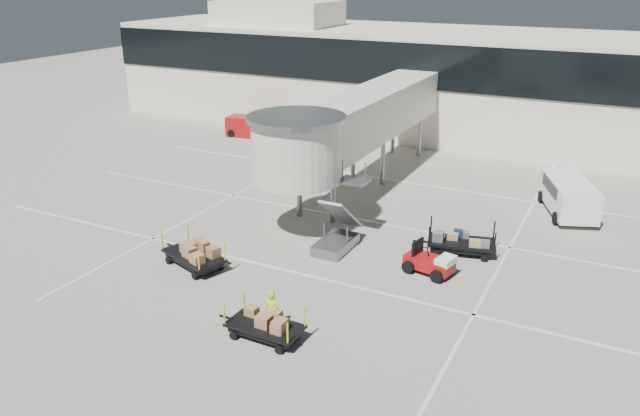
# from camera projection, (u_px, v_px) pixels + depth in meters

# --- Properties ---
(ground) EXTENTS (140.00, 140.00, 0.00)m
(ground) POSITION_uv_depth(u_px,v_px,m) (313.00, 303.00, 25.06)
(ground) COLOR #A29D90
(ground) RESTS_ON ground
(lane_markings) EXTENTS (40.00, 30.00, 0.02)m
(lane_markings) POSITION_uv_depth(u_px,v_px,m) (383.00, 221.00, 33.09)
(lane_markings) COLOR silver
(lane_markings) RESTS_ON ground
(terminal) EXTENTS (64.00, 12.11, 15.20)m
(terminal) POSITION_uv_depth(u_px,v_px,m) (487.00, 84.00, 48.60)
(terminal) COLOR silver
(terminal) RESTS_ON ground
(jet_bridge) EXTENTS (5.70, 20.40, 6.03)m
(jet_bridge) POSITION_uv_depth(u_px,v_px,m) (351.00, 124.00, 35.38)
(jet_bridge) COLOR beige
(jet_bridge) RESTS_ON ground
(baggage_tug) EXTENTS (2.32, 1.74, 1.41)m
(baggage_tug) POSITION_uv_depth(u_px,v_px,m) (430.00, 263.00, 27.29)
(baggage_tug) COLOR #980E0D
(baggage_tug) RESTS_ON ground
(suitcase_cart) EXTENTS (3.86, 2.23, 1.48)m
(suitcase_cart) POSITION_uv_depth(u_px,v_px,m) (462.00, 243.00, 29.26)
(suitcase_cart) COLOR black
(suitcase_cart) RESTS_ON ground
(box_cart_near) EXTENTS (3.41, 1.42, 1.33)m
(box_cart_near) POSITION_uv_depth(u_px,v_px,m) (261.00, 326.00, 22.50)
(box_cart_near) COLOR black
(box_cart_near) RESTS_ON ground
(box_cart_far) EXTENTS (3.80, 2.40, 1.46)m
(box_cart_far) POSITION_uv_depth(u_px,v_px,m) (194.00, 255.00, 27.83)
(box_cart_far) COLOR black
(box_cart_far) RESTS_ON ground
(ground_worker) EXTENTS (0.61, 0.43, 1.58)m
(ground_worker) POSITION_uv_depth(u_px,v_px,m) (271.00, 311.00, 22.93)
(ground_worker) COLOR #9ADE17
(ground_worker) RESTS_ON ground
(minivan) EXTENTS (3.66, 5.31, 1.87)m
(minivan) POSITION_uv_depth(u_px,v_px,m) (568.00, 194.00, 33.85)
(minivan) COLOR white
(minivan) RESTS_ON ground
(belt_loader) EXTENTS (4.41, 2.14, 2.05)m
(belt_loader) POSITION_uv_depth(u_px,v_px,m) (253.00, 127.00, 49.40)
(belt_loader) COLOR #980E0D
(belt_loader) RESTS_ON ground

